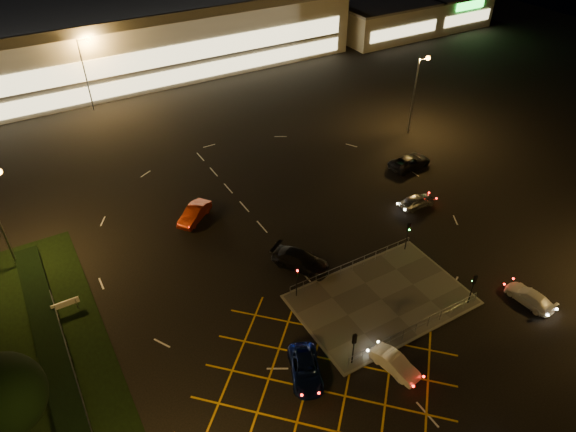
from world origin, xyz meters
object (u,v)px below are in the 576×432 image
car_east_grey (410,162)px  car_approach_white (530,297)px  car_far_dkgrey (301,260)px  car_queue_white (395,364)px  car_left_blue (306,369)px  car_circ_red (194,213)px  signal_se (474,284)px  signal_ne (408,231)px  signal_nw (297,276)px  car_right_silver (417,201)px  signal_sw (354,343)px

car_east_grey → car_approach_white: size_ratio=1.27×
car_far_dkgrey → car_east_grey: size_ratio=1.02×
car_queue_white → car_left_blue: bearing=142.5°
car_circ_red → signal_se: bearing=-3.6°
signal_se → car_circ_red: size_ratio=0.69×
car_left_blue → signal_ne: bearing=47.2°
signal_se → car_queue_white: bearing=11.6°
signal_nw → car_approach_white: size_ratio=0.75×
signal_ne → car_left_blue: bearing=-155.5°
car_circ_red → car_east_grey: bearing=45.0°
car_left_blue → car_circ_red: car_circ_red is taller
signal_nw → car_approach_white: (16.55, -10.41, -1.76)m
car_right_silver → car_approach_white: 15.33m
car_queue_white → car_east_grey: (19.96, 21.28, 0.10)m
signal_sw → car_queue_white: (2.42, -1.97, -1.73)m
car_left_blue → car_far_dkgrey: car_far_dkgrey is taller
signal_sw → signal_ne: same height
car_left_blue → car_approach_white: size_ratio=1.11×
car_left_blue → car_far_dkgrey: size_ratio=0.86×
signal_ne → car_right_silver: 7.73m
signal_sw → car_approach_white: (16.55, -2.42, -1.76)m
car_left_blue → car_approach_white: 20.32m
car_left_blue → car_circ_red: bearing=112.2°
car_east_grey → signal_ne: bearing=133.4°
car_right_silver → car_circ_red: car_circ_red is taller
signal_se → car_right_silver: size_ratio=0.78×
signal_ne → car_east_grey: signal_ne is taller
signal_ne → car_queue_white: bearing=-133.9°
signal_se → signal_ne: 7.99m
car_left_blue → car_approach_white: (20.05, -3.33, -0.04)m
car_far_dkgrey → car_approach_white: 19.61m
signal_nw → car_queue_white: bearing=-76.3°
signal_ne → car_circ_red: (-15.33, 14.55, -1.62)m
car_queue_white → car_approach_white: bearing=-13.4°
car_right_silver → signal_se: bearing=158.6°
signal_sw → signal_se: 12.00m
signal_se → car_far_dkgrey: (-9.75, 10.99, -1.57)m
signal_nw → car_far_dkgrey: signal_nw is taller
signal_sw → car_right_silver: (17.76, 12.86, -1.68)m
car_left_blue → car_approach_white: car_left_blue is taller
car_circ_red → car_approach_white: car_circ_red is taller
car_left_blue → car_far_dkgrey: (5.75, 10.08, 0.14)m
signal_se → car_circ_red: (-15.33, 22.54, -1.62)m
signal_sw → car_approach_white: size_ratio=0.75×
car_far_dkgrey → car_right_silver: bearing=-24.5°
signal_sw → signal_nw: (0.00, 7.99, 0.00)m
signal_ne → car_right_silver: size_ratio=0.78×
signal_se → car_circ_red: 27.31m
car_right_silver → signal_ne: bearing=133.0°
car_queue_white → car_far_dkgrey: bearing=79.2°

